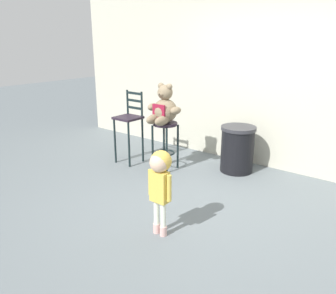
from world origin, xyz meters
TOP-DOWN VIEW (x-y plane):
  - ground_plane at (0.00, 0.00)m, footprint 24.00×24.00m
  - building_wall at (0.00, 1.92)m, footprint 7.63×0.30m
  - bar_stool_with_teddy at (-1.03, 0.72)m, footprint 0.36×0.36m
  - teddy_bear at (-1.03, 0.69)m, footprint 0.55×0.49m
  - child_walking at (0.10, -0.76)m, footprint 0.29×0.23m
  - trash_bin at (-0.12, 1.31)m, footprint 0.51×0.51m
  - bar_chair_empty at (-1.67, 0.62)m, footprint 0.37×0.37m

SIDE VIEW (x-z plane):
  - ground_plane at x=0.00m, z-range 0.00..0.00m
  - trash_bin at x=-0.12m, z-range 0.00..0.70m
  - bar_stool_with_teddy at x=-1.03m, z-range 0.15..0.88m
  - child_walking at x=0.10m, z-range 0.20..1.10m
  - bar_chair_empty at x=-1.67m, z-range 0.09..1.22m
  - teddy_bear at x=-1.03m, z-range 0.65..1.23m
  - building_wall at x=0.00m, z-range 0.00..3.11m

